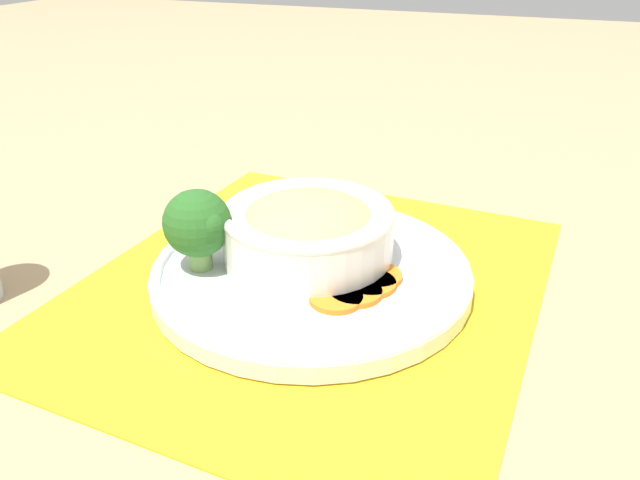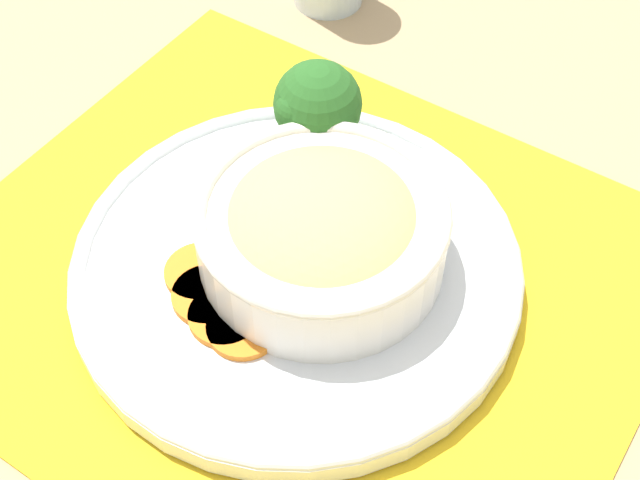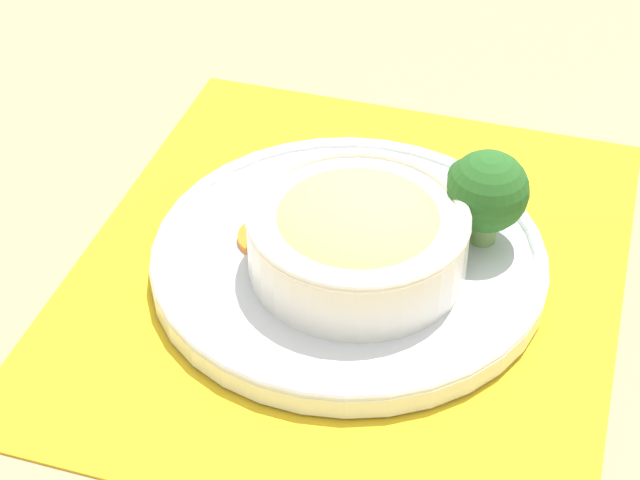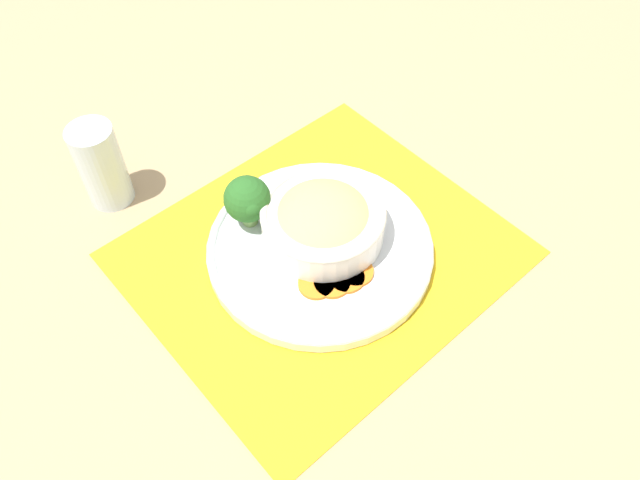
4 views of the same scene
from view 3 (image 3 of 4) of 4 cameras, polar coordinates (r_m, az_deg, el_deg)
ground_plane at (r=0.81m, az=1.53°, el=-1.75°), size 4.00×4.00×0.00m
placemat at (r=0.81m, az=1.53°, el=-1.64°), size 0.43×0.48×0.00m
plate at (r=0.80m, az=1.55°, el=-0.92°), size 0.30×0.30×0.02m
bowl at (r=0.76m, az=2.02°, el=0.32°), size 0.16×0.16×0.06m
broccoli_floret at (r=0.79m, az=8.88°, el=2.57°), size 0.06×0.06×0.08m
carrot_slice_near at (r=0.84m, az=-0.51°, el=1.94°), size 0.05×0.05×0.01m
carrot_slice_middle at (r=0.83m, az=-1.59°, el=1.45°), size 0.05×0.05×0.01m
carrot_slice_far at (r=0.82m, az=-2.41°, el=0.77°), size 0.05×0.05×0.01m
carrot_slice_extra at (r=0.80m, az=-2.88°, el=-0.06°), size 0.05×0.05×0.01m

